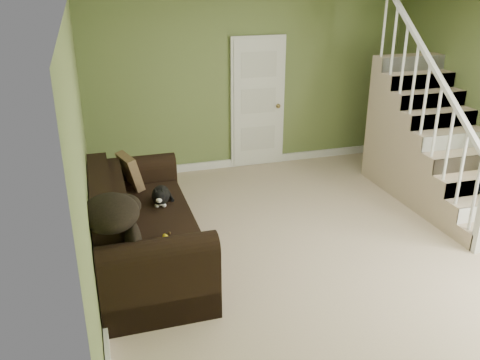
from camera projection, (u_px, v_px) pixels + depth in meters
floor at (324, 245)px, 5.80m from camera, size 5.00×5.50×0.01m
ceiling at (341, 5)px, 4.80m from camera, size 5.00×5.50×0.01m
wall_back at (251, 84)px, 7.73m from camera, size 5.00×0.04×2.60m
wall_left at (83, 160)px, 4.63m from camera, size 0.04×5.50×2.60m
baseboard_back at (251, 161)px, 8.18m from camera, size 5.00×0.04×0.12m
baseboard_left at (101, 275)px, 5.11m from camera, size 0.04×5.50×0.12m
door at (258, 103)px, 7.83m from camera, size 0.86×0.12×2.02m
staircase at (429, 149)px, 6.94m from camera, size 1.00×2.51×2.82m
sofa at (140, 231)px, 5.35m from camera, size 1.04×2.40×0.95m
side_table at (118, 200)px, 6.22m from camera, size 0.54×0.54×0.80m
cat at (161, 196)px, 5.57m from camera, size 0.27×0.54×0.26m
banana at (167, 239)px, 4.81m from camera, size 0.09×0.22×0.06m
throw_pillow at (130, 171)px, 5.96m from camera, size 0.30×0.44×0.42m
throw_blanket at (110, 213)px, 4.35m from camera, size 0.66×0.76×0.27m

